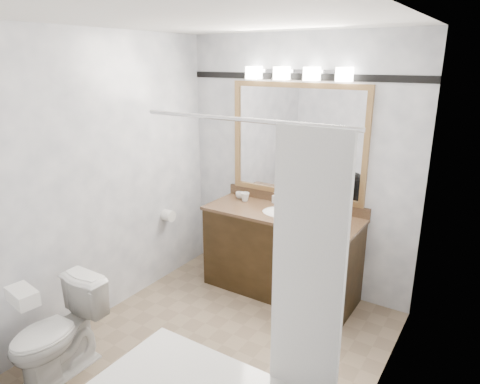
# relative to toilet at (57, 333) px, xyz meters

# --- Properties ---
(room) EXTENTS (2.42, 2.62, 2.52)m
(room) POSITION_rel_toilet_xyz_m (0.82, 0.92, 0.90)
(room) COLOR gray
(room) RESTS_ON ground
(vanity) EXTENTS (1.53, 0.58, 0.97)m
(vanity) POSITION_rel_toilet_xyz_m (0.82, 1.94, 0.09)
(vanity) COLOR black
(vanity) RESTS_ON ground
(mirror) EXTENTS (1.40, 0.04, 1.10)m
(mirror) POSITION_rel_toilet_xyz_m (0.82, 2.20, 1.15)
(mirror) COLOR #AA804D
(mirror) RESTS_ON room
(vanity_light_bar) EXTENTS (1.02, 0.14, 0.12)m
(vanity_light_bar) POSITION_rel_toilet_xyz_m (0.82, 2.15, 1.78)
(vanity_light_bar) COLOR silver
(vanity_light_bar) RESTS_ON room
(accent_stripe) EXTENTS (2.40, 0.01, 0.06)m
(accent_stripe) POSITION_rel_toilet_xyz_m (0.82, 2.21, 1.75)
(accent_stripe) COLOR black
(accent_stripe) RESTS_ON room
(tp_roll) EXTENTS (0.11, 0.12, 0.12)m
(tp_roll) POSITION_rel_toilet_xyz_m (-0.32, 1.58, 0.35)
(tp_roll) COLOR white
(tp_roll) RESTS_ON room
(toilet) EXTENTS (0.40, 0.69, 0.71)m
(toilet) POSITION_rel_toilet_xyz_m (0.00, 0.00, 0.00)
(toilet) COLOR white
(toilet) RESTS_ON ground
(tissue_box) EXTENTS (0.26, 0.17, 0.10)m
(tissue_box) POSITION_rel_toilet_xyz_m (0.00, -0.20, 0.40)
(tissue_box) COLOR white
(tissue_box) RESTS_ON toilet
(coffee_maker) EXTENTS (0.18, 0.22, 0.34)m
(coffee_maker) POSITION_rel_toilet_xyz_m (1.32, 1.89, 0.67)
(coffee_maker) COLOR black
(coffee_maker) RESTS_ON vanity
(cup_left) EXTENTS (0.11, 0.11, 0.07)m
(cup_left) POSITION_rel_toilet_xyz_m (0.23, 2.09, 0.53)
(cup_left) COLOR white
(cup_left) RESTS_ON vanity
(cup_right) EXTENTS (0.11, 0.11, 0.09)m
(cup_right) POSITION_rel_toilet_xyz_m (0.33, 2.05, 0.54)
(cup_right) COLOR white
(cup_right) RESTS_ON vanity
(soap_bottle_a) EXTENTS (0.06, 0.07, 0.12)m
(soap_bottle_a) POSITION_rel_toilet_xyz_m (0.63, 2.15, 0.56)
(soap_bottle_a) COLOR white
(soap_bottle_a) RESTS_ON vanity
(soap_bottle_b) EXTENTS (0.08, 0.08, 0.08)m
(soap_bottle_b) POSITION_rel_toilet_xyz_m (1.07, 2.09, 0.54)
(soap_bottle_b) COLOR white
(soap_bottle_b) RESTS_ON vanity
(soap_bar) EXTENTS (0.08, 0.05, 0.02)m
(soap_bar) POSITION_rel_toilet_xyz_m (0.95, 2.05, 0.51)
(soap_bar) COLOR beige
(soap_bar) RESTS_ON vanity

